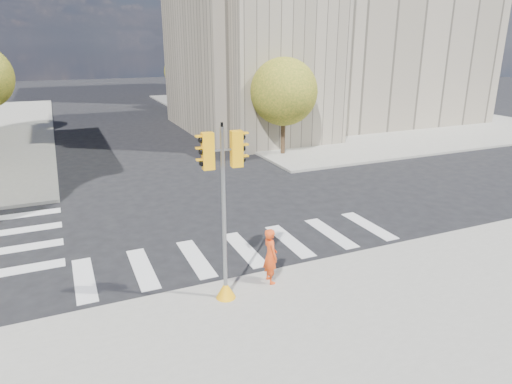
# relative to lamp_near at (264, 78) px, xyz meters

# --- Properties ---
(ground) EXTENTS (160.00, 160.00, 0.00)m
(ground) POSITION_rel_lamp_near_xyz_m (-8.00, -14.00, -4.58)
(ground) COLOR black
(ground) RESTS_ON ground
(sidewalk_far_right) EXTENTS (28.00, 40.00, 0.15)m
(sidewalk_far_right) POSITION_rel_lamp_near_xyz_m (12.00, 12.00, -4.50)
(sidewalk_far_right) COLOR gray
(sidewalk_far_right) RESTS_ON ground
(civic_building) EXTENTS (26.00, 16.00, 19.39)m
(civic_building) POSITION_rel_lamp_near_xyz_m (7.59, 5.12, 2.68)
(civic_building) COLOR gray
(civic_building) RESTS_ON ground
(tree_re_near) EXTENTS (4.20, 4.20, 6.16)m
(tree_re_near) POSITION_rel_lamp_near_xyz_m (-0.50, -4.00, -0.53)
(tree_re_near) COLOR #382616
(tree_re_near) RESTS_ON ground
(tree_re_mid) EXTENTS (4.60, 4.60, 6.66)m
(tree_re_mid) POSITION_rel_lamp_near_xyz_m (-0.50, 8.00, -0.23)
(tree_re_mid) COLOR #382616
(tree_re_mid) RESTS_ON ground
(tree_re_far) EXTENTS (4.00, 4.00, 5.88)m
(tree_re_far) POSITION_rel_lamp_near_xyz_m (-0.50, 20.00, -0.71)
(tree_re_far) COLOR #382616
(tree_re_far) RESTS_ON ground
(lamp_near) EXTENTS (0.35, 0.18, 8.11)m
(lamp_near) POSITION_rel_lamp_near_xyz_m (0.00, 0.00, 0.00)
(lamp_near) COLOR black
(lamp_near) RESTS_ON sidewalk_far_right
(lamp_far) EXTENTS (0.35, 0.18, 8.11)m
(lamp_far) POSITION_rel_lamp_near_xyz_m (0.00, 14.00, 0.00)
(lamp_far) COLOR black
(lamp_far) RESTS_ON sidewalk_far_right
(traffic_signal) EXTENTS (1.07, 0.56, 4.99)m
(traffic_signal) POSITION_rel_lamp_near_xyz_m (-9.89, -18.97, -2.29)
(traffic_signal) COLOR #FFAB0D
(traffic_signal) RESTS_ON sidewalk_near
(photographer) EXTENTS (0.42, 0.63, 1.72)m
(photographer) POSITION_rel_lamp_near_xyz_m (-8.35, -18.66, -3.57)
(photographer) COLOR #F04916
(photographer) RESTS_ON sidewalk_near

